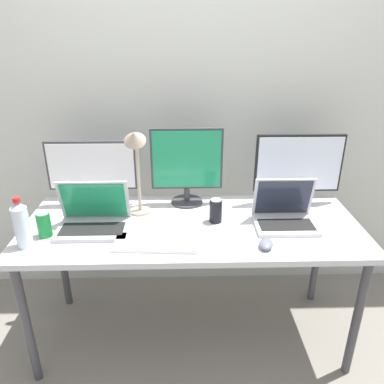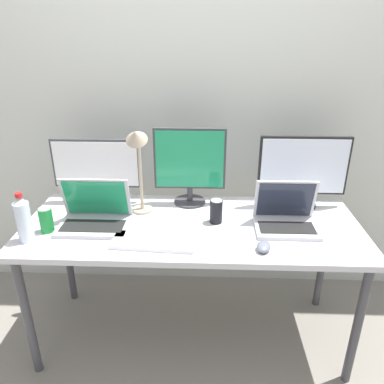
{
  "view_description": "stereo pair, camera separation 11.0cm",
  "coord_description": "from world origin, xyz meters",
  "views": [
    {
      "loc": [
        -0.04,
        -1.7,
        1.67
      ],
      "look_at": [
        0.0,
        0.0,
        0.92
      ],
      "focal_mm": 35.0,
      "sensor_mm": 36.0,
      "label": 1
    },
    {
      "loc": [
        0.07,
        -1.7,
        1.67
      ],
      "look_at": [
        0.0,
        0.0,
        0.92
      ],
      "focal_mm": 35.0,
      "sensor_mm": 36.0,
      "label": 2
    }
  ],
  "objects": [
    {
      "name": "soda_can_by_laptop",
      "position": [
        0.12,
        0.02,
        0.8
      ],
      "size": [
        0.07,
        0.07,
        0.13
      ],
      "color": "black",
      "rests_on": "work_desk"
    },
    {
      "name": "keyboard_main",
      "position": [
        -0.17,
        -0.2,
        0.75
      ],
      "size": [
        0.4,
        0.17,
        0.02
      ],
      "primitive_type": "cube",
      "rotation": [
        0.0,
        0.0,
        -0.07
      ],
      "color": "white",
      "rests_on": "work_desk"
    },
    {
      "name": "laptop_silver",
      "position": [
        -0.49,
        -0.03,
        0.8
      ],
      "size": [
        0.35,
        0.24,
        0.25
      ],
      "color": "#B7B7BC",
      "rests_on": "work_desk"
    },
    {
      "name": "monitor_center",
      "position": [
        -0.02,
        0.26,
        0.98
      ],
      "size": [
        0.4,
        0.18,
        0.44
      ],
      "color": "#38383D",
      "rests_on": "work_desk"
    },
    {
      "name": "water_bottle",
      "position": [
        -0.78,
        -0.19,
        0.85
      ],
      "size": [
        0.07,
        0.07,
        0.25
      ],
      "color": "silver",
      "rests_on": "work_desk"
    },
    {
      "name": "soda_can_near_keyboard",
      "position": [
        -0.72,
        -0.1,
        0.8
      ],
      "size": [
        0.07,
        0.07,
        0.13
      ],
      "color": "#197F33",
      "rests_on": "work_desk"
    },
    {
      "name": "laptop_secondary",
      "position": [
        0.47,
        -0.01,
        0.8
      ],
      "size": [
        0.31,
        0.23,
        0.24
      ],
      "color": "silver",
      "rests_on": "work_desk"
    },
    {
      "name": "monitor_right",
      "position": [
        0.6,
        0.24,
        0.95
      ],
      "size": [
        0.49,
        0.19,
        0.4
      ],
      "color": "black",
      "rests_on": "work_desk"
    },
    {
      "name": "ground_plane",
      "position": [
        0.0,
        0.0,
        0.0
      ],
      "size": [
        16.0,
        16.0,
        0.0
      ],
      "primitive_type": "plane",
      "color": "gray"
    },
    {
      "name": "work_desk",
      "position": [
        0.0,
        0.0,
        0.68
      ],
      "size": [
        1.73,
        0.7,
        0.74
      ],
      "color": "#424247",
      "rests_on": "ground"
    },
    {
      "name": "desk_lamp",
      "position": [
        -0.28,
        0.1,
        1.08
      ],
      "size": [
        0.11,
        0.18,
        0.5
      ],
      "color": "tan",
      "rests_on": "work_desk"
    },
    {
      "name": "mouse_by_keyboard",
      "position": [
        0.34,
        -0.23,
        0.76
      ],
      "size": [
        0.09,
        0.11,
        0.04
      ],
      "primitive_type": "ellipsoid",
      "rotation": [
        0.0,
        0.0,
        -0.27
      ],
      "color": "slate",
      "rests_on": "work_desk"
    },
    {
      "name": "wall_back",
      "position": [
        0.0,
        0.59,
        1.3
      ],
      "size": [
        7.0,
        0.08,
        2.6
      ],
      "primitive_type": "cube",
      "color": "silver",
      "rests_on": "ground"
    },
    {
      "name": "monitor_left",
      "position": [
        -0.55,
        0.25,
        0.95
      ],
      "size": [
        0.49,
        0.17,
        0.37
      ],
      "color": "#38383D",
      "rests_on": "work_desk"
    }
  ]
}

